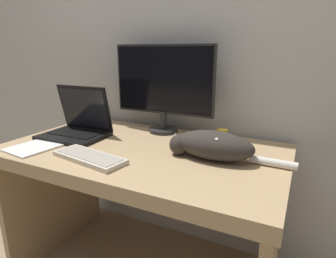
{
  "coord_description": "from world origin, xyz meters",
  "views": [
    {
      "loc": [
        0.66,
        -0.69,
        1.16
      ],
      "look_at": [
        0.15,
        0.34,
        0.84
      ],
      "focal_mm": 30.0,
      "sensor_mm": 36.0,
      "label": 1
    }
  ],
  "objects_px": {
    "monitor": "(163,85)",
    "cat": "(212,145)",
    "external_keyboard": "(89,157)",
    "laptop": "(77,127)"
  },
  "relations": [
    {
      "from": "external_keyboard",
      "to": "cat",
      "type": "bearing_deg",
      "value": 36.99
    },
    {
      "from": "monitor",
      "to": "laptop",
      "type": "distance_m",
      "value": 0.51
    },
    {
      "from": "monitor",
      "to": "external_keyboard",
      "type": "height_order",
      "value": "monitor"
    },
    {
      "from": "monitor",
      "to": "laptop",
      "type": "height_order",
      "value": "monitor"
    },
    {
      "from": "laptop",
      "to": "cat",
      "type": "relative_size",
      "value": 0.63
    },
    {
      "from": "laptop",
      "to": "cat",
      "type": "bearing_deg",
      "value": -0.82
    },
    {
      "from": "cat",
      "to": "monitor",
      "type": "bearing_deg",
      "value": 144.85
    },
    {
      "from": "cat",
      "to": "external_keyboard",
      "type": "bearing_deg",
      "value": -150.78
    },
    {
      "from": "external_keyboard",
      "to": "monitor",
      "type": "bearing_deg",
      "value": 89.71
    },
    {
      "from": "monitor",
      "to": "cat",
      "type": "height_order",
      "value": "monitor"
    }
  ]
}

